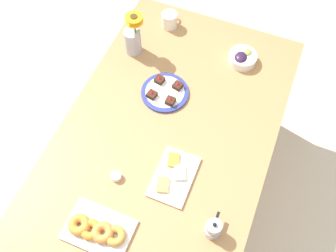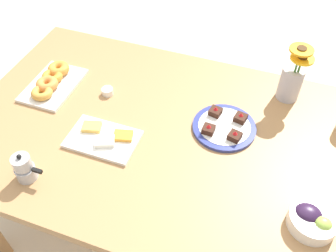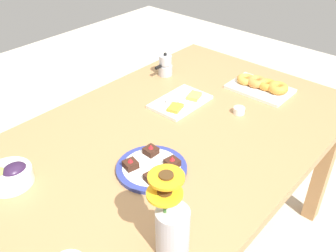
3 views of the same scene
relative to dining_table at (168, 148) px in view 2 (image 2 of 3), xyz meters
name	(u,v)px [view 2 (image 2 of 3)]	position (x,y,z in m)	size (l,w,h in m)	color
ground_plane	(168,227)	(0.00, 0.00, -0.65)	(6.00, 6.00, 0.00)	beige
dining_table	(168,148)	(0.00, 0.00, 0.00)	(1.60, 1.00, 0.74)	#A87A4C
grape_bowl	(312,219)	(0.55, -0.21, 0.12)	(0.15, 0.15, 0.07)	white
cheese_platter	(104,138)	(-0.21, -0.11, 0.10)	(0.26, 0.17, 0.03)	white
croissant_platter	(52,82)	(-0.56, 0.09, 0.11)	(0.19, 0.28, 0.05)	white
jam_cup_honey	(107,91)	(-0.31, 0.12, 0.10)	(0.05, 0.05, 0.03)	white
dessert_plate	(224,127)	(0.19, 0.10, 0.10)	(0.24, 0.24, 0.05)	navy
flower_vase	(292,80)	(0.40, 0.36, 0.18)	(0.10, 0.11, 0.26)	#B2B2BC
moka_pot	(24,168)	(-0.38, -0.35, 0.13)	(0.11, 0.07, 0.12)	#B7B7BC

